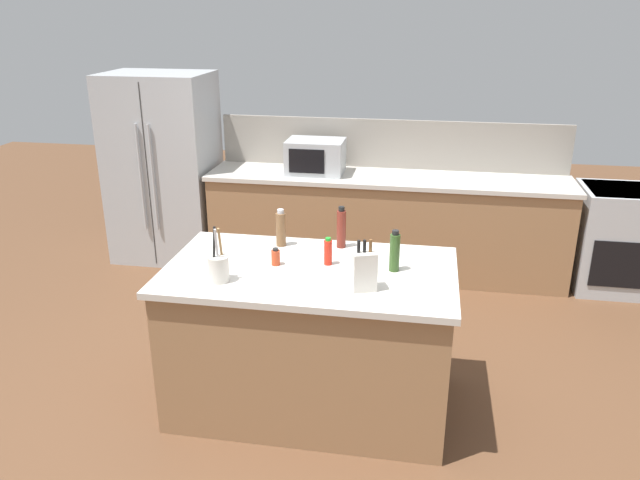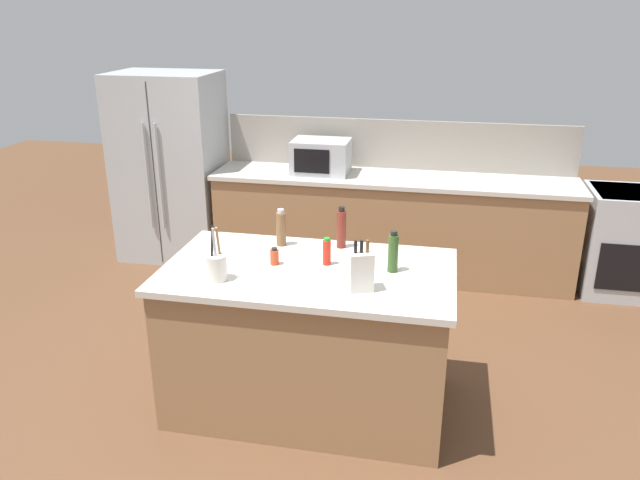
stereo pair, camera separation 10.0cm
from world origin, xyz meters
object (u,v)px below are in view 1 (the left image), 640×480
Objects in this scene: spice_jar_paprika at (276,257)px; vinegar_bottle at (341,228)px; microwave at (315,157)px; pepper_grinder at (281,229)px; utensil_crock at (218,267)px; range_oven at (621,239)px; hot_sauce_bottle at (328,252)px; refrigerator at (164,168)px; olive_oil_bottle at (395,252)px; knife_block at (364,270)px.

vinegar_bottle is at bearing 46.03° from spice_jar_paprika.
microwave is 1.86m from pepper_grinder.
pepper_grinder is at bearing 70.00° from utensil_crock.
range_oven is 2.87× the size of utensil_crock.
range_oven is 3.75× the size of pepper_grinder.
vinegar_bottle reaches higher than hot_sauce_bottle.
spice_jar_paprika is at bearing -53.05° from refrigerator.
pepper_grinder is at bearing 159.35° from olive_oil_bottle.
utensil_crock is at bearing 162.77° from knife_block.
pepper_grinder reaches higher than hot_sauce_bottle.
pepper_grinder is (-2.63, -1.86, 0.59)m from range_oven.
knife_block is at bearing -70.79° from vinegar_bottle.
refrigerator is at bearing 119.41° from utensil_crock.
refrigerator is at bearing 137.38° from olive_oil_bottle.
hot_sauce_bottle is at bearing 176.47° from olive_oil_bottle.
range_oven is 3.42m from spice_jar_paprika.
vinegar_bottle is at bearing 46.54° from utensil_crock.
refrigerator reaches higher than vinegar_bottle.
spice_jar_paprika is 0.39× the size of vinegar_bottle.
refrigerator is at bearing 178.06° from microwave.
hot_sauce_bottle is (1.98, -2.17, 0.11)m from refrigerator.
hot_sauce_bottle is (-2.28, -2.12, 0.55)m from range_oven.
microwave is 1.79× the size of knife_block.
vinegar_bottle is 0.30m from hot_sauce_bottle.
knife_block is at bearing -117.27° from olive_oil_bottle.
hot_sauce_bottle is at bearing -77.61° from microwave.
olive_oil_bottle is (0.75, -0.28, 0.00)m from pepper_grinder.
hot_sauce_bottle reaches higher than range_oven.
microwave reaches higher than hot_sauce_bottle.
vinegar_bottle reaches higher than spice_jar_paprika.
refrigerator is 3.24m from olive_oil_bottle.
utensil_crock is 0.66m from hot_sauce_bottle.
pepper_grinder is at bearing -174.22° from vinegar_bottle.
spice_jar_paprika is at bearing -133.97° from vinegar_bottle.
knife_block reaches higher than olive_oil_bottle.
pepper_grinder is at bearing -144.78° from range_oven.
refrigerator is 1.53m from microwave.
utensil_crock is at bearing -110.00° from pepper_grinder.
microwave is 1.62× the size of utensil_crock.
pepper_grinder is 0.98× the size of olive_oil_bottle.
refrigerator reaches higher than range_oven.
range_oven is (4.27, -0.05, -0.44)m from refrigerator.
utensil_crock is (1.42, -2.51, 0.12)m from refrigerator.
pepper_grinder is 0.39m from vinegar_bottle.
spice_jar_paprika is 0.71m from olive_oil_bottle.
vinegar_bottle is at bearing -42.78° from refrigerator.
microwave is at bearing 87.56° from utensil_crock.
spice_jar_paprika is 0.62× the size of hot_sauce_bottle.
olive_oil_bottle reaches higher than hot_sauce_bottle.
vinegar_bottle is (0.35, 0.36, 0.08)m from spice_jar_paprika.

